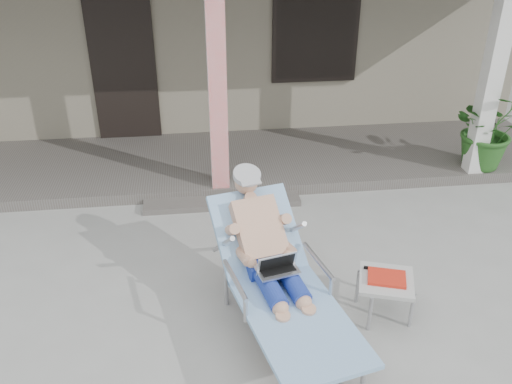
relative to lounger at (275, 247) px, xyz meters
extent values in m
plane|color=#9E9E99|center=(-0.33, 0.38, -0.83)|extent=(60.00, 60.00, 0.00)
cube|color=gray|center=(-0.33, 6.88, 0.67)|extent=(10.00, 5.00, 3.00)
cube|color=black|center=(-1.63, 4.35, 0.37)|extent=(0.95, 0.06, 2.10)
cube|color=black|center=(1.27, 4.35, 0.82)|extent=(1.20, 0.06, 1.30)
cube|color=black|center=(1.27, 4.34, 0.82)|extent=(1.32, 0.05, 1.42)
cube|color=#605B56|center=(-0.33, 3.38, -0.76)|extent=(10.00, 2.00, 0.15)
cube|color=red|center=(-0.33, 2.53, 0.62)|extent=(0.22, 0.22, 2.61)
cube|color=silver|center=(3.17, 2.53, 0.62)|extent=(0.22, 0.22, 2.61)
cube|color=#605B56|center=(-0.33, 2.23, -0.79)|extent=(2.00, 0.30, 0.07)
cylinder|color=#B7B7BC|center=(0.57, -0.92, -0.63)|extent=(0.05, 0.05, 0.40)
cylinder|color=#B7B7BC|center=(-0.42, 0.30, -0.63)|extent=(0.05, 0.05, 0.40)
cylinder|color=#B7B7BC|center=(0.24, 0.46, -0.63)|extent=(0.05, 0.05, 0.40)
cube|color=#B7B7BC|center=(0.12, -0.50, -0.42)|extent=(0.96, 1.44, 0.03)
cube|color=#9CC9F1|center=(0.12, -0.50, -0.39)|extent=(1.07, 1.51, 0.04)
cube|color=#B7B7BC|center=(-0.10, 0.44, -0.16)|extent=(0.80, 0.77, 0.53)
cube|color=#9CC9F1|center=(-0.10, 0.44, -0.12)|extent=(0.92, 0.87, 0.60)
cylinder|color=#ABABAE|center=(-0.18, 0.74, 0.35)|extent=(0.32, 0.32, 0.14)
cube|color=silver|center=(0.01, -0.04, -0.20)|extent=(0.41, 0.33, 0.25)
cube|color=#B5B6B0|center=(1.03, -0.02, -0.44)|extent=(0.62, 0.62, 0.04)
cylinder|color=#B7B7BC|center=(0.84, -0.21, -0.65)|extent=(0.04, 0.04, 0.37)
cylinder|color=#B7B7BC|center=(1.23, -0.21, -0.65)|extent=(0.04, 0.04, 0.37)
cylinder|color=#B7B7BC|center=(0.84, 0.18, -0.65)|extent=(0.04, 0.04, 0.37)
cylinder|color=#B7B7BC|center=(1.23, 0.18, -0.65)|extent=(0.04, 0.04, 0.37)
cube|color=red|center=(1.03, -0.02, -0.41)|extent=(0.40, 0.35, 0.03)
cube|color=black|center=(1.03, 0.11, -0.41)|extent=(0.33, 0.13, 0.03)
imported|color=#26591E|center=(3.38, 2.65, -0.12)|extent=(1.19, 1.09, 1.12)
camera|label=1|loc=(-0.63, -3.82, 2.64)|focal=38.00mm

